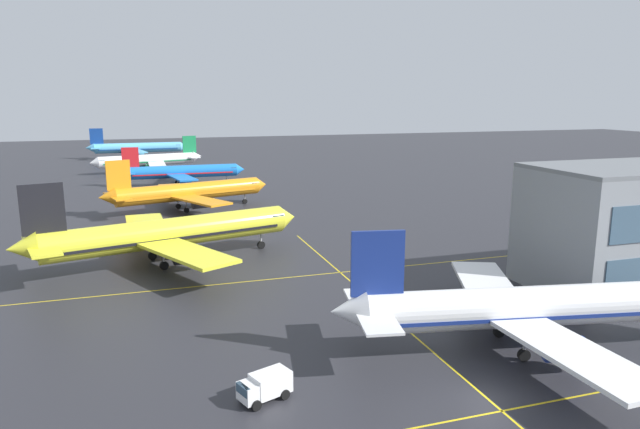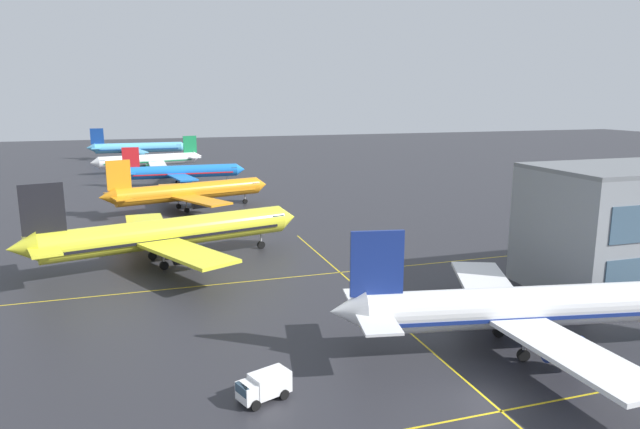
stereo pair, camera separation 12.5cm
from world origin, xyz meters
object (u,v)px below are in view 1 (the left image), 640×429
Objects in this scene: airliner_front_gate at (528,307)px; airliner_far_left_stand at (182,172)px; airliner_second_row at (168,233)px; airliner_distant_taxiway at (137,148)px; service_truck_red_van at (265,386)px; airliner_far_right_stand at (149,160)px; airliner_third_row at (188,192)px.

airliner_front_gate is 114.90m from airliner_far_left_stand.
airliner_second_row reaches higher than airliner_front_gate.
service_truck_red_van is (8.71, -188.54, -2.78)m from airliner_distant_taxiway.
airliner_distant_taxiway reaches higher than airliner_far_left_stand.
airliner_far_left_stand is at bearing -75.98° from airliner_far_right_stand.
airliner_front_gate reaches higher than airliner_far_left_stand.
airliner_far_right_stand reaches higher than airliner_far_left_stand.
airliner_third_row reaches higher than airliner_far_left_stand.
airliner_far_left_stand reaches higher than service_truck_red_van.
airliner_distant_taxiway is (-3.36, 43.43, 0.27)m from airliner_far_right_stand.
airliner_distant_taxiway is at bearing 95.07° from airliner_third_row.
airliner_third_row is at bearing 107.52° from airliner_front_gate.
airliner_third_row is at bearing 81.03° from airliner_second_row.
airliner_front_gate is 1.01× the size of airliner_distant_taxiway.
airliner_second_row is 1.21× the size of airliner_far_left_stand.
airliner_front_gate reaches higher than service_truck_red_van.
service_truck_red_van is (5.35, -145.11, -2.51)m from airliner_far_right_stand.
service_truck_red_van is at bearing -87.35° from airliner_distant_taxiway.
airliner_far_right_stand is (-30.72, 143.39, -0.32)m from airliner_front_gate.
airliner_third_row is 1.03× the size of airliner_far_right_stand.
airliner_far_right_stand is 145.23m from service_truck_red_van.
airliner_far_left_stand is at bearing 84.30° from airliner_second_row.
airliner_second_row is at bearing 128.11° from airliner_front_gate.
airliner_front_gate is at bearing -79.66° from airliner_distant_taxiway.
airliner_front_gate reaches higher than airliner_distant_taxiway.
airliner_front_gate is 1.13× the size of airliner_far_left_stand.
airliner_far_right_stand is 43.56m from airliner_distant_taxiway.
airliner_second_row reaches higher than airliner_far_right_stand.
airliner_second_row is (-30.39, 38.76, 0.32)m from airliner_front_gate.
service_truck_red_van is at bearing -82.92° from airliner_second_row.
airliner_far_right_stand is (-6.38, 66.29, -0.14)m from airliner_third_row.
airliner_third_row is 66.59m from airliner_far_right_stand.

